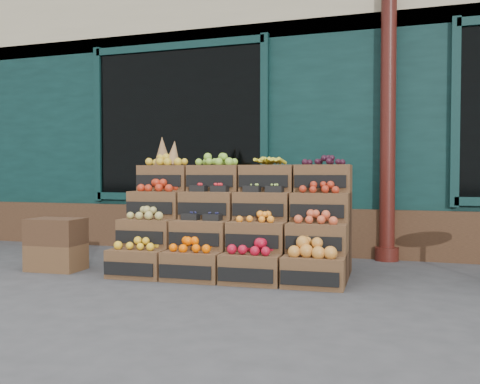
% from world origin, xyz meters
% --- Properties ---
extents(ground, '(60.00, 60.00, 0.00)m').
position_xyz_m(ground, '(0.00, 0.00, 0.00)').
color(ground, '#3A3A3C').
rests_on(ground, ground).
extents(shop_facade, '(12.00, 6.24, 4.80)m').
position_xyz_m(shop_facade, '(0.00, 5.11, 2.40)').
color(shop_facade, black).
rests_on(shop_facade, ground).
extents(crate_display, '(2.39, 1.26, 1.46)m').
position_xyz_m(crate_display, '(-0.26, 0.72, 0.45)').
color(crate_display, '#533720').
rests_on(crate_display, ground).
extents(spare_crates, '(0.58, 0.42, 0.56)m').
position_xyz_m(spare_crates, '(-2.14, 0.25, 0.28)').
color(spare_crates, '#533720').
rests_on(spare_crates, ground).
extents(shopkeeper, '(0.92, 0.77, 2.13)m').
position_xyz_m(shopkeeper, '(-1.45, 2.72, 1.07)').
color(shopkeeper, '#1B6134').
rests_on(shopkeeper, ground).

